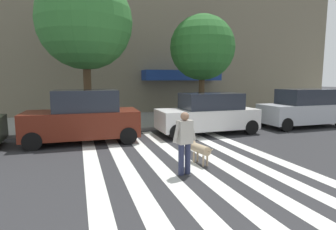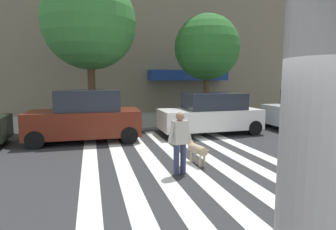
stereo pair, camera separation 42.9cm
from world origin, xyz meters
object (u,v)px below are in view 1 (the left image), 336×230
object	(u,v)px
parked_car_fourth_in_line	(303,109)
street_tree_middle	(202,48)
parked_car_third_in_line	(208,114)
street_tree_nearest	(85,22)
parked_car_behind_first	(84,117)
dog_on_leash	(199,149)
pedestrian_dog_walker	(185,140)
pedestrian_bystander	(301,100)

from	to	relation	value
parked_car_fourth_in_line	street_tree_middle	bearing A→B (deg)	151.14
parked_car_third_in_line	street_tree_nearest	distance (m)	7.04
parked_car_behind_first	parked_car_fourth_in_line	distance (m)	10.95
parked_car_fourth_in_line	street_tree_nearest	distance (m)	11.68
parked_car_behind_first	street_tree_nearest	size ratio (longest dim) A/B	0.61
dog_on_leash	parked_car_behind_first	bearing A→B (deg)	128.22
street_tree_nearest	dog_on_leash	bearing A→B (deg)	-65.81
parked_car_behind_first	street_tree_middle	xyz separation A→B (m)	(6.32, 2.55, 3.17)
parked_car_fourth_in_line	pedestrian_dog_walker	distance (m)	9.77
street_tree_middle	pedestrian_dog_walker	distance (m)	8.85
street_tree_nearest	dog_on_leash	world-z (taller)	street_tree_nearest
parked_car_third_in_line	pedestrian_dog_walker	distance (m)	5.59
dog_on_leash	street_tree_nearest	bearing A→B (deg)	114.19
parked_car_behind_first	pedestrian_dog_walker	distance (m)	5.26
street_tree_nearest	dog_on_leash	size ratio (longest dim) A/B	6.63
parked_car_third_in_line	street_tree_nearest	size ratio (longest dim) A/B	0.64
parked_car_third_in_line	dog_on_leash	size ratio (longest dim) A/B	4.23
street_tree_middle	pedestrian_dog_walker	bearing A→B (deg)	-118.54
street_tree_middle	pedestrian_bystander	distance (m)	8.20
parked_car_fourth_in_line	street_tree_nearest	bearing A→B (deg)	167.42
parked_car_fourth_in_line	parked_car_third_in_line	bearing A→B (deg)	180.00
pedestrian_dog_walker	parked_car_behind_first	bearing A→B (deg)	116.98
parked_car_fourth_in_line	pedestrian_bystander	bearing A→B (deg)	47.13
parked_car_behind_first	street_tree_nearest	distance (m)	4.74
street_tree_middle	dog_on_leash	distance (m)	8.16
parked_car_fourth_in_line	street_tree_middle	size ratio (longest dim) A/B	0.77
pedestrian_bystander	street_tree_middle	bearing A→B (deg)	-175.34
street_tree_nearest	pedestrian_bystander	size ratio (longest dim) A/B	4.34
parked_car_fourth_in_line	street_tree_middle	distance (m)	6.18
street_tree_nearest	parked_car_behind_first	bearing A→B (deg)	-96.65
parked_car_third_in_line	pedestrian_bystander	size ratio (longest dim) A/B	2.77
street_tree_middle	parked_car_fourth_in_line	bearing A→B (deg)	-28.86
parked_car_third_in_line	parked_car_fourth_in_line	bearing A→B (deg)	-0.00
dog_on_leash	parked_car_third_in_line	bearing A→B (deg)	60.07
parked_car_third_in_line	dog_on_leash	world-z (taller)	parked_car_third_in_line
street_tree_nearest	pedestrian_bystander	world-z (taller)	street_tree_nearest
street_tree_middle	pedestrian_bystander	world-z (taller)	street_tree_middle
pedestrian_bystander	street_tree_nearest	bearing A→B (deg)	-176.68
street_tree_nearest	street_tree_middle	bearing A→B (deg)	1.63
parked_car_behind_first	parked_car_fourth_in_line	world-z (taller)	parked_car_behind_first
parked_car_behind_first	parked_car_third_in_line	size ratio (longest dim) A/B	0.96
pedestrian_bystander	dog_on_leash	bearing A→B (deg)	-146.36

